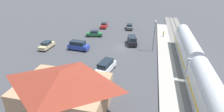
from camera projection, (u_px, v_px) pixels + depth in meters
name	position (u px, v px, depth m)	size (l,w,h in m)	color
ground_plane	(122.00, 48.00, 41.90)	(200.00, 200.00, 0.00)	#424247
railway_track	(183.00, 53.00, 39.04)	(4.80, 70.00, 0.30)	slate
platform	(165.00, 51.00, 39.82)	(3.20, 46.00, 0.30)	#A8A399
passenger_train	(197.00, 67.00, 27.32)	(2.93, 35.50, 4.98)	silver
station_building	(63.00, 89.00, 22.12)	(12.12, 8.62, 5.66)	tan
pedestrian_on_platform	(164.00, 33.00, 47.83)	(0.36, 0.36, 1.71)	brown
sedan_green	(94.00, 33.00, 49.06)	(4.77, 2.92, 1.74)	#236638
sedan_red	(104.00, 25.00, 56.96)	(2.25, 4.65, 1.74)	red
sedan_charcoal	(129.00, 27.00, 55.43)	(2.56, 4.74, 1.74)	#47494F
suv_black	(132.00, 40.00, 43.28)	(3.05, 5.22, 2.22)	black
suv_blue	(78.00, 45.00, 40.19)	(5.04, 2.70, 2.22)	#283D9E
sedan_tan	(47.00, 45.00, 41.06)	(1.92, 4.53, 1.74)	#C6B284
suv_white	(106.00, 66.00, 31.16)	(2.93, 5.20, 2.22)	white
light_pole_near_platform	(155.00, 32.00, 38.05)	(0.44, 0.44, 7.24)	#515156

